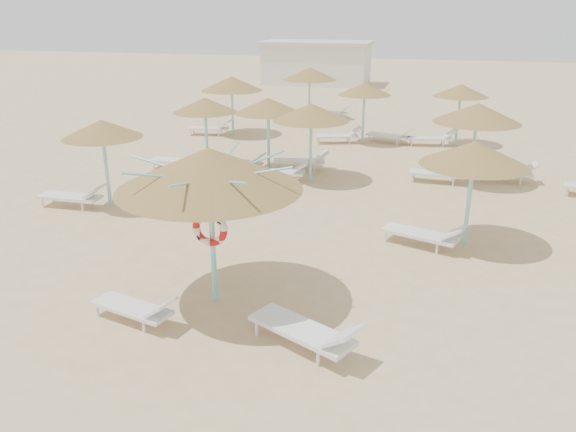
# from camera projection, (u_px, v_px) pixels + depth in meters

# --- Properties ---
(ground) EXTENTS (120.00, 120.00, 0.00)m
(ground) POSITION_uv_depth(u_px,v_px,m) (231.00, 311.00, 11.21)
(ground) COLOR tan
(ground) RESTS_ON ground
(main_palapa) EXTENTS (3.60, 3.60, 3.23)m
(main_palapa) POSITION_uv_depth(u_px,v_px,m) (209.00, 169.00, 10.64)
(main_palapa) COLOR #7FD8DC
(main_palapa) RESTS_ON ground
(lounger_main_a) EXTENTS (1.87, 0.95, 0.65)m
(lounger_main_a) POSITION_uv_depth(u_px,v_px,m) (136.00, 308.00, 10.70)
(lounger_main_a) COLOR silver
(lounger_main_a) RESTS_ON ground
(lounger_main_b) EXTENTS (2.24, 1.53, 0.79)m
(lounger_main_b) POSITION_uv_depth(u_px,v_px,m) (308.00, 331.00, 9.82)
(lounger_main_b) COLOR silver
(lounger_main_b) RESTS_ON ground
(palapa_field) EXTENTS (20.17, 18.59, 2.72)m
(palapa_field) POSITION_uv_depth(u_px,v_px,m) (360.00, 106.00, 20.63)
(palapa_field) COLOR #7FD8DC
(palapa_field) RESTS_ON ground
(service_hut) EXTENTS (8.40, 4.40, 3.25)m
(service_hut) POSITION_uv_depth(u_px,v_px,m) (317.00, 63.00, 43.76)
(service_hut) COLOR silver
(service_hut) RESTS_ON ground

